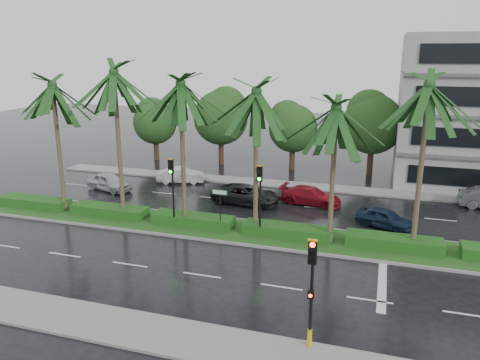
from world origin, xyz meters
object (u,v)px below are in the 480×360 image
(street_sign, at_px, (220,200))
(car_red, at_px, (311,196))
(car_white, at_px, (181,175))
(car_darkgrey, at_px, (246,194))
(car_blue, at_px, (385,218))
(car_silver, at_px, (109,182))
(signal_median_left, at_px, (172,182))
(signal_near, at_px, (311,289))

(street_sign, relative_size, car_red, 0.59)
(car_white, height_order, car_darkgrey, car_darkgrey)
(car_white, xyz_separation_m, car_blue, (16.49, -5.75, -0.03))
(car_silver, height_order, car_darkgrey, car_darkgrey)
(car_darkgrey, bearing_deg, signal_median_left, 161.08)
(car_red, height_order, car_blue, car_red)
(street_sign, relative_size, car_silver, 0.65)
(signal_median_left, bearing_deg, car_darkgrey, 65.29)
(signal_near, distance_m, signal_median_left, 13.93)
(street_sign, xyz_separation_m, car_red, (4.32, 7.24, -1.49))
(signal_near, height_order, car_darkgrey, signal_near)
(car_silver, relative_size, car_white, 1.02)
(car_white, xyz_separation_m, car_darkgrey, (6.81, -3.74, 0.04))
(car_white, bearing_deg, signal_median_left, -175.38)
(signal_near, xyz_separation_m, car_white, (-13.99, 19.57, -1.86))
(street_sign, relative_size, car_darkgrey, 0.52)
(signal_near, relative_size, street_sign, 1.68)
(street_sign, height_order, car_silver, street_sign)
(car_silver, bearing_deg, signal_median_left, -109.19)
(car_blue, bearing_deg, car_red, 81.81)
(car_darkgrey, distance_m, car_red, 4.68)
(signal_median_left, height_order, car_silver, signal_median_left)
(street_sign, relative_size, car_blue, 0.72)
(signal_near, relative_size, car_red, 1.00)
(signal_median_left, xyz_separation_m, car_silver, (-8.49, 6.16, -2.32))
(car_white, bearing_deg, car_blue, -126.59)
(signal_near, xyz_separation_m, car_darkgrey, (-7.18, 15.83, -1.81))
(signal_median_left, distance_m, car_silver, 10.74)
(car_silver, xyz_separation_m, car_darkgrey, (11.31, -0.02, 0.01))
(car_white, distance_m, car_darkgrey, 7.77)
(street_sign, relative_size, car_white, 0.66)
(car_red, bearing_deg, signal_near, -163.17)
(car_darkgrey, bearing_deg, car_white, 67.03)
(street_sign, height_order, car_blue, street_sign)
(car_darkgrey, xyz_separation_m, car_blue, (9.68, -2.01, -0.07))
(signal_median_left, bearing_deg, signal_near, -44.09)
(car_darkgrey, height_order, car_red, car_darkgrey)
(street_sign, bearing_deg, car_darkgrey, 91.68)
(car_blue, bearing_deg, signal_median_left, 132.54)
(car_silver, bearing_deg, car_darkgrey, -73.34)
(car_darkgrey, bearing_deg, signal_near, -149.83)
(car_silver, relative_size, car_red, 0.92)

